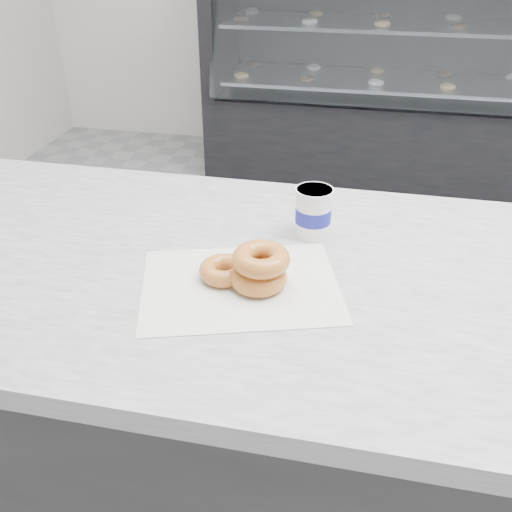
{
  "coord_description": "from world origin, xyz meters",
  "views": [
    {
      "loc": [
        -0.19,
        -1.47,
        1.46
      ],
      "look_at": [
        -0.37,
        -0.61,
        0.93
      ],
      "focal_mm": 40.0,
      "sensor_mm": 36.0,
      "label": 1
    }
  ],
  "objects_px": {
    "display_case": "(408,96)",
    "coffee_cup": "(313,212)",
    "donut_single": "(224,270)",
    "counter": "(426,463)",
    "donut_stack": "(260,268)"
  },
  "relations": [
    {
      "from": "counter",
      "to": "display_case",
      "type": "bearing_deg",
      "value": 90.0
    },
    {
      "from": "display_case",
      "to": "coffee_cup",
      "type": "distance_m",
      "value": 2.64
    },
    {
      "from": "display_case",
      "to": "coffee_cup",
      "type": "bearing_deg",
      "value": -96.29
    },
    {
      "from": "counter",
      "to": "coffee_cup",
      "type": "height_order",
      "value": "coffee_cup"
    },
    {
      "from": "donut_stack",
      "to": "donut_single",
      "type": "bearing_deg",
      "value": 171.51
    },
    {
      "from": "counter",
      "to": "donut_stack",
      "type": "xyz_separation_m",
      "value": [
        -0.35,
        -0.06,
        0.48
      ]
    },
    {
      "from": "display_case",
      "to": "donut_single",
      "type": "height_order",
      "value": "display_case"
    },
    {
      "from": "coffee_cup",
      "to": "donut_stack",
      "type": "bearing_deg",
      "value": -119.4
    },
    {
      "from": "coffee_cup",
      "to": "display_case",
      "type": "bearing_deg",
      "value": 72.55
    },
    {
      "from": "coffee_cup",
      "to": "counter",
      "type": "bearing_deg",
      "value": -37.66
    },
    {
      "from": "donut_single",
      "to": "display_case",
      "type": "bearing_deg",
      "value": 81.44
    },
    {
      "from": "donut_stack",
      "to": "coffee_cup",
      "type": "xyz_separation_m",
      "value": [
        0.07,
        0.2,
        0.01
      ]
    },
    {
      "from": "counter",
      "to": "display_case",
      "type": "distance_m",
      "value": 2.72
    },
    {
      "from": "display_case",
      "to": "donut_stack",
      "type": "distance_m",
      "value": 2.84
    },
    {
      "from": "donut_single",
      "to": "donut_stack",
      "type": "bearing_deg",
      "value": -8.49
    }
  ]
}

